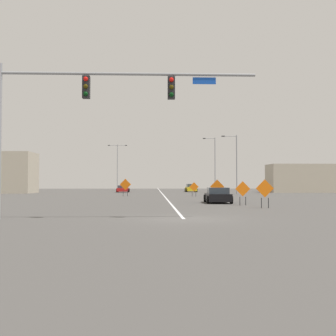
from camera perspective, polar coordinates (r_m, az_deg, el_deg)
ground at (r=19.81m, az=2.14°, el=-6.91°), size 190.46×190.46×0.00m
road_centre_stripe at (r=72.62m, az=-0.95°, el=-3.30°), size 0.16×105.81×0.01m
traffic_signal_assembly at (r=20.27m, az=-11.19°, el=8.74°), size 12.07×0.44×7.26m
street_lamp_near_left at (r=60.26m, az=9.12°, el=0.87°), size 2.21×0.24×8.40m
street_lamp_far_left at (r=92.56m, az=-6.86°, el=0.60°), size 4.20×0.24×9.95m
street_lamp_near_right at (r=73.89m, az=6.27°, el=0.78°), size 2.20×0.24×9.53m
construction_sign_left_shoulder at (r=51.51m, az=3.54°, el=-2.66°), size 1.14×0.05×1.74m
construction_sign_median_far at (r=28.73m, az=12.97°, el=-2.91°), size 1.20×0.05×1.91m
construction_sign_left_lane at (r=31.77m, az=10.08°, el=-2.98°), size 1.13×0.09×1.80m
construction_sign_right_lane at (r=52.07m, az=-5.79°, el=-2.33°), size 1.40×0.30×2.16m
construction_sign_right_shoulder at (r=40.94m, az=6.67°, el=-2.62°), size 1.35×0.29×1.98m
car_red_approaching at (r=73.94m, az=-6.10°, el=-2.83°), size 2.18×4.09×1.18m
car_black_mid at (r=35.43m, az=6.74°, el=-3.74°), size 2.22×4.59×1.28m
car_yellow_far at (r=76.21m, az=3.13°, el=-2.73°), size 2.02×4.30×1.42m
roadside_building_east at (r=74.89m, az=17.93°, el=-1.35°), size 11.96×5.21×4.77m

